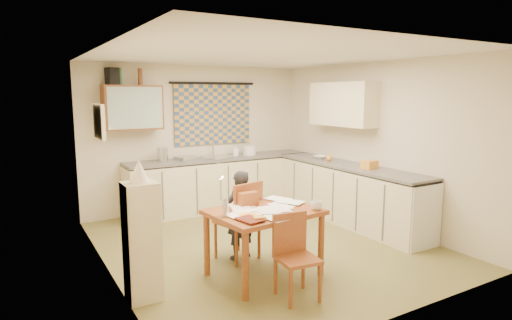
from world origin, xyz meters
TOP-DOWN VIEW (x-y plane):
  - floor at (0.00, 0.00)m, footprint 4.00×4.50m
  - ceiling at (0.00, 0.00)m, footprint 4.00×4.50m
  - wall_back at (0.00, 2.26)m, footprint 4.00×0.02m
  - wall_front at (0.00, -2.26)m, footprint 4.00×0.02m
  - wall_left at (-2.01, 0.00)m, footprint 0.02×4.50m
  - wall_right at (2.01, 0.00)m, footprint 0.02×4.50m
  - window_blind at (0.30, 2.22)m, footprint 1.45×0.03m
  - curtain_rod at (0.30, 2.20)m, footprint 1.60×0.04m
  - wall_cabinet at (-1.15, 2.08)m, footprint 0.90×0.34m
  - wall_cabinet_glass at (-1.15, 1.91)m, footprint 0.84×0.02m
  - upper_cabinet_right at (1.83, 0.55)m, footprint 0.34×1.30m
  - framed_print at (-1.97, 0.40)m, footprint 0.04×0.50m
  - print_canvas at (-1.95, 0.40)m, footprint 0.01×0.42m
  - counter_back at (0.30, 1.95)m, footprint 3.30×0.62m
  - counter_right at (1.70, 0.22)m, footprint 0.62×2.95m
  - stove at (1.70, -0.98)m, footprint 0.57×0.57m
  - sink at (0.29, 1.95)m, footprint 0.66×0.60m
  - tap at (0.25, 2.13)m, footprint 0.03×0.03m
  - dish_rack at (-0.32, 1.95)m, footprint 0.41×0.38m
  - kettle at (-0.74, 1.95)m, footprint 0.22×0.22m
  - mixing_bowl at (0.89, 1.95)m, footprint 0.25×0.25m
  - soap_bottle at (0.63, 2.00)m, footprint 0.14×0.14m
  - bowl at (1.70, 0.93)m, footprint 0.25×0.25m
  - orange_bag at (1.70, -0.22)m, footprint 0.24×0.18m
  - fruit_orange at (1.65, 0.64)m, footprint 0.10×0.10m
  - speaker at (-1.44, 2.08)m, footprint 0.20×0.23m
  - bottle_green at (-1.33, 2.08)m, footprint 0.07×0.07m
  - bottle_brown at (-1.01, 2.08)m, footprint 0.08×0.08m
  - dining_table at (-0.51, -0.85)m, footprint 1.23×0.99m
  - chair_far at (-0.54, -0.29)m, footprint 0.54×0.54m
  - chair_near at (-0.52, -1.48)m, footprint 0.42×0.42m
  - person at (-0.51, -0.28)m, footprint 0.50×0.42m
  - shelf_stand at (-1.84, -0.74)m, footprint 0.32×0.30m
  - lampshade at (-1.84, -0.74)m, footprint 0.20×0.20m
  - letter_rack at (-0.58, -0.62)m, footprint 0.22×0.10m
  - mug at (-0.01, -1.14)m, footprint 0.17×0.17m
  - magazine at (-0.95, -1.15)m, footprint 0.28×0.33m
  - book at (-0.87, -1.01)m, footprint 0.21×0.26m
  - orange_box at (-0.76, -1.17)m, footprint 0.13×0.10m
  - eyeglasses at (-0.36, -1.16)m, footprint 0.13×0.06m
  - candle_holder at (-0.99, -0.86)m, footprint 0.08×0.08m
  - candle at (-1.04, -0.85)m, footprint 0.03×0.03m
  - candle_flame at (-1.01, -0.83)m, footprint 0.02×0.02m
  - papers at (-0.49, -0.86)m, footprint 1.08×1.00m

SIDE VIEW (x-z plane):
  - floor at x=0.00m, z-range -0.02..0.00m
  - chair_near at x=-0.52m, z-range -0.16..0.68m
  - chair_far at x=-0.54m, z-range -0.19..0.79m
  - dining_table at x=-0.51m, z-range 0.00..0.75m
  - stove at x=1.70m, z-range 0.00..0.89m
  - counter_right at x=1.70m, z-range -0.01..0.91m
  - counter_back at x=0.30m, z-range -0.01..0.91m
  - person at x=-0.51m, z-range 0.00..1.10m
  - shelf_stand at x=-1.84m, z-range 0.00..1.18m
  - eyeglasses at x=-0.36m, z-range 0.75..0.77m
  - book at x=-0.87m, z-range 0.75..0.77m
  - papers at x=-0.49m, z-range 0.75..0.77m
  - magazine at x=-0.95m, z-range 0.75..0.78m
  - orange_box at x=-0.76m, z-range 0.75..0.79m
  - mug at x=-0.01m, z-range 0.75..0.85m
  - letter_rack at x=-0.58m, z-range 0.75..0.91m
  - candle_holder at x=-0.99m, z-range 0.75..0.93m
  - sink at x=0.29m, z-range 0.83..0.93m
  - bowl at x=1.70m, z-range 0.92..0.97m
  - dish_rack at x=-0.32m, z-range 0.92..0.98m
  - fruit_orange at x=1.65m, z-range 0.92..1.02m
  - orange_bag at x=1.70m, z-range 0.92..1.04m
  - mixing_bowl at x=0.89m, z-range 0.92..1.08m
  - soap_bottle at x=0.63m, z-range 0.92..1.11m
  - kettle at x=-0.74m, z-range 0.92..1.16m
  - candle at x=-1.04m, z-range 0.93..1.15m
  - tap at x=0.25m, z-range 0.92..1.20m
  - candle_flame at x=-1.01m, z-range 1.15..1.17m
  - wall_back at x=0.00m, z-range 0.00..2.50m
  - wall_front at x=0.00m, z-range 0.00..2.50m
  - wall_left at x=-2.01m, z-range 0.00..2.50m
  - wall_right at x=2.01m, z-range 0.00..2.50m
  - lampshade at x=-1.84m, z-range 1.18..1.40m
  - window_blind at x=0.30m, z-range 1.12..2.17m
  - framed_print at x=-1.97m, z-range 1.50..1.90m
  - print_canvas at x=-1.95m, z-range 1.54..1.86m
  - wall_cabinet at x=-1.15m, z-range 1.45..2.15m
  - wall_cabinet_glass at x=-1.15m, z-range 1.48..2.12m
  - upper_cabinet_right at x=1.83m, z-range 1.50..2.20m
  - curtain_rod at x=0.30m, z-range 2.18..2.22m
  - speaker at x=-1.44m, z-range 2.15..2.41m
  - bottle_green at x=-1.33m, z-range 2.15..2.41m
  - bottle_brown at x=-1.01m, z-range 2.15..2.41m
  - ceiling at x=0.00m, z-range 2.50..2.52m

